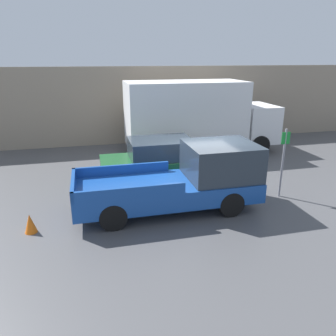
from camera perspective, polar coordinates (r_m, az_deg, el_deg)
The scene contains 7 objects.
ground_plane at distance 11.70m, azimuth 5.67°, elevation -4.29°, with size 60.00×60.00×0.00m, color #4C4C4F.
building_wall at distance 18.41m, azimuth -2.21°, elevation 10.91°, with size 28.00×0.15×4.12m.
pickup_truck at distance 10.25m, azimuth 3.17°, elevation -1.93°, with size 5.66×2.12×2.02m.
car at distance 12.73m, azimuth -1.63°, elevation 1.55°, with size 4.35×2.01×1.59m.
delivery_truck at distance 16.27m, azimuth 4.87°, elevation 9.10°, with size 7.44×2.63×3.49m.
parking_sign at distance 11.56m, azimuth 19.40°, elevation 1.44°, with size 0.30×0.07×2.36m.
traffic_cone at distance 9.78m, azimuth -22.87°, elevation -8.89°, with size 0.33×0.33×0.54m.
Camera 1 is at (-3.68, -10.13, 4.56)m, focal length 35.00 mm.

